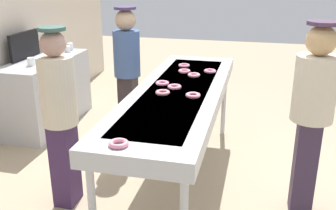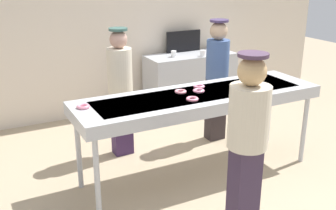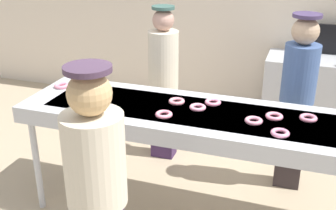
{
  "view_description": "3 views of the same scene",
  "coord_description": "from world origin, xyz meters",
  "px_view_note": "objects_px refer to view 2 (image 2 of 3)",
  "views": [
    {
      "loc": [
        -3.38,
        -0.71,
        2.08
      ],
      "look_at": [
        -0.37,
        0.01,
        0.96
      ],
      "focal_mm": 41.3,
      "sensor_mm": 36.0,
      "label": 1
    },
    {
      "loc": [
        -2.25,
        -3.62,
        2.35
      ],
      "look_at": [
        -0.4,
        -0.01,
        0.92
      ],
      "focal_mm": 43.47,
      "sensor_mm": 36.0,
      "label": 2
    },
    {
      "loc": [
        0.77,
        -2.91,
        2.32
      ],
      "look_at": [
        -0.2,
        -0.06,
        1.03
      ],
      "focal_mm": 44.89,
      "sensor_mm": 36.0,
      "label": 3
    }
  ],
  "objects_px": {
    "strawberry_donut_6": "(260,89)",
    "strawberry_donut_4": "(83,106)",
    "fryer_conveyor": "(200,100)",
    "paper_cup_0": "(203,53)",
    "strawberry_donut_0": "(238,88)",
    "worker_assistant": "(120,87)",
    "menu_display": "(183,41)",
    "strawberry_donut_8": "(241,83)",
    "paper_cup_1": "(218,50)",
    "prep_counter": "(190,81)",
    "paper_cup_2": "(225,49)",
    "paper_cup_3": "(174,54)",
    "strawberry_donut_3": "(180,92)",
    "strawberry_donut_2": "(199,86)",
    "strawberry_donut_7": "(199,91)",
    "strawberry_donut_5": "(192,99)",
    "worker_baker": "(217,75)",
    "customer_waiting": "(247,138)"
  },
  "relations": [
    {
      "from": "prep_counter",
      "to": "strawberry_donut_0",
      "type": "bearing_deg",
      "value": -106.23
    },
    {
      "from": "strawberry_donut_2",
      "to": "strawberry_donut_3",
      "type": "xyz_separation_m",
      "value": [
        -0.28,
        -0.08,
        0.0
      ]
    },
    {
      "from": "strawberry_donut_6",
      "to": "strawberry_donut_4",
      "type": "bearing_deg",
      "value": 170.41
    },
    {
      "from": "strawberry_donut_3",
      "to": "strawberry_donut_6",
      "type": "xyz_separation_m",
      "value": [
        0.85,
        -0.31,
        0.0
      ]
    },
    {
      "from": "paper_cup_3",
      "to": "customer_waiting",
      "type": "bearing_deg",
      "value": -107.28
    },
    {
      "from": "strawberry_donut_0",
      "to": "strawberry_donut_8",
      "type": "bearing_deg",
      "value": 43.35
    },
    {
      "from": "strawberry_donut_6",
      "to": "paper_cup_2",
      "type": "height_order",
      "value": "strawberry_donut_6"
    },
    {
      "from": "customer_waiting",
      "to": "paper_cup_2",
      "type": "xyz_separation_m",
      "value": [
        1.96,
        3.15,
        -0.0
      ]
    },
    {
      "from": "strawberry_donut_4",
      "to": "paper_cup_2",
      "type": "height_order",
      "value": "strawberry_donut_4"
    },
    {
      "from": "strawberry_donut_3",
      "to": "worker_assistant",
      "type": "relative_size",
      "value": 0.08
    },
    {
      "from": "worker_baker",
      "to": "paper_cup_2",
      "type": "bearing_deg",
      "value": -136.86
    },
    {
      "from": "strawberry_donut_6",
      "to": "strawberry_donut_7",
      "type": "xyz_separation_m",
      "value": [
        -0.66,
        0.25,
        0.0
      ]
    },
    {
      "from": "paper_cup_1",
      "to": "paper_cup_3",
      "type": "relative_size",
      "value": 1.0
    },
    {
      "from": "paper_cup_1",
      "to": "strawberry_donut_7",
      "type": "bearing_deg",
      "value": -128.73
    },
    {
      "from": "paper_cup_0",
      "to": "paper_cup_3",
      "type": "xyz_separation_m",
      "value": [
        -0.43,
        0.18,
        0.0
      ]
    },
    {
      "from": "strawberry_donut_2",
      "to": "strawberry_donut_7",
      "type": "height_order",
      "value": "same"
    },
    {
      "from": "strawberry_donut_0",
      "to": "strawberry_donut_6",
      "type": "xyz_separation_m",
      "value": [
        0.2,
        -0.14,
        0.0
      ]
    },
    {
      "from": "fryer_conveyor",
      "to": "paper_cup_1",
      "type": "distance_m",
      "value": 2.45
    },
    {
      "from": "worker_assistant",
      "to": "strawberry_donut_8",
      "type": "bearing_deg",
      "value": 129.77
    },
    {
      "from": "strawberry_donut_3",
      "to": "strawberry_donut_8",
      "type": "bearing_deg",
      "value": -3.2
    },
    {
      "from": "strawberry_donut_0",
      "to": "strawberry_donut_3",
      "type": "relative_size",
      "value": 1.0
    },
    {
      "from": "strawberry_donut_6",
      "to": "customer_waiting",
      "type": "relative_size",
      "value": 0.08
    },
    {
      "from": "strawberry_donut_7",
      "to": "worker_baker",
      "type": "relative_size",
      "value": 0.08
    },
    {
      "from": "strawberry_donut_7",
      "to": "paper_cup_3",
      "type": "height_order",
      "value": "strawberry_donut_7"
    },
    {
      "from": "strawberry_donut_0",
      "to": "strawberry_donut_3",
      "type": "xyz_separation_m",
      "value": [
        -0.65,
        0.17,
        0.0
      ]
    },
    {
      "from": "strawberry_donut_5",
      "to": "strawberry_donut_6",
      "type": "distance_m",
      "value": 0.86
    },
    {
      "from": "fryer_conveyor",
      "to": "paper_cup_0",
      "type": "xyz_separation_m",
      "value": [
        1.17,
        1.83,
        0.05
      ]
    },
    {
      "from": "paper_cup_2",
      "to": "paper_cup_3",
      "type": "bearing_deg",
      "value": 178.15
    },
    {
      "from": "strawberry_donut_6",
      "to": "paper_cup_1",
      "type": "relative_size",
      "value": 1.32
    },
    {
      "from": "strawberry_donut_3",
      "to": "customer_waiting",
      "type": "distance_m",
      "value": 1.27
    },
    {
      "from": "strawberry_donut_3",
      "to": "strawberry_donut_0",
      "type": "bearing_deg",
      "value": -14.78
    },
    {
      "from": "strawberry_donut_0",
      "to": "customer_waiting",
      "type": "height_order",
      "value": "customer_waiting"
    },
    {
      "from": "strawberry_donut_7",
      "to": "strawberry_donut_8",
      "type": "bearing_deg",
      "value": 2.06
    },
    {
      "from": "fryer_conveyor",
      "to": "worker_baker",
      "type": "distance_m",
      "value": 1.06
    },
    {
      "from": "strawberry_donut_3",
      "to": "paper_cup_2",
      "type": "bearing_deg",
      "value": 44.6
    },
    {
      "from": "prep_counter",
      "to": "worker_assistant",
      "type": "bearing_deg",
      "value": -145.65
    },
    {
      "from": "strawberry_donut_3",
      "to": "customer_waiting",
      "type": "height_order",
      "value": "customer_waiting"
    },
    {
      "from": "strawberry_donut_8",
      "to": "strawberry_donut_6",
      "type": "bearing_deg",
      "value": -75.97
    },
    {
      "from": "strawberry_donut_0",
      "to": "strawberry_donut_5",
      "type": "xyz_separation_m",
      "value": [
        -0.66,
        -0.11,
        0.0
      ]
    },
    {
      "from": "paper_cup_2",
      "to": "strawberry_donut_3",
      "type": "bearing_deg",
      "value": -135.4
    },
    {
      "from": "strawberry_donut_5",
      "to": "prep_counter",
      "type": "height_order",
      "value": "strawberry_donut_5"
    },
    {
      "from": "strawberry_donut_0",
      "to": "paper_cup_2",
      "type": "distance_m",
      "value": 2.4
    },
    {
      "from": "strawberry_donut_8",
      "to": "worker_baker",
      "type": "distance_m",
      "value": 0.72
    },
    {
      "from": "strawberry_donut_4",
      "to": "strawberry_donut_5",
      "type": "relative_size",
      "value": 1.0
    },
    {
      "from": "worker_assistant",
      "to": "paper_cup_1",
      "type": "relative_size",
      "value": 16.27
    },
    {
      "from": "strawberry_donut_2",
      "to": "prep_counter",
      "type": "distance_m",
      "value": 2.18
    },
    {
      "from": "strawberry_donut_4",
      "to": "worker_assistant",
      "type": "bearing_deg",
      "value": 49.05
    },
    {
      "from": "strawberry_donut_8",
      "to": "worker_baker",
      "type": "xyz_separation_m",
      "value": [
        0.14,
        0.7,
        -0.08
      ]
    },
    {
      "from": "worker_assistant",
      "to": "menu_display",
      "type": "height_order",
      "value": "worker_assistant"
    },
    {
      "from": "strawberry_donut_5",
      "to": "paper_cup_2",
      "type": "relative_size",
      "value": 1.32
    }
  ]
}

